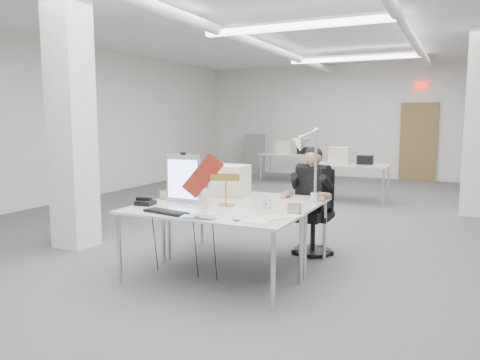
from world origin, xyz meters
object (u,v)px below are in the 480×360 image
object	(u,v)px
office_chair	(313,212)
monitor	(184,179)
seated_person	(313,183)
bankers_lamp	(226,190)
beige_monitor	(230,181)
desk_main	(210,212)
architect_lamp	(309,161)
desk_phone	(146,203)
laptop	(197,218)

from	to	relation	value
office_chair	monitor	distance (m)	1.71
seated_person	monitor	world-z (taller)	seated_person
monitor	bankers_lamp	world-z (taller)	monitor
bankers_lamp	beige_monitor	distance (m)	0.64
desk_main	office_chair	size ratio (longest dim) A/B	1.68
architect_lamp	office_chair	bearing A→B (deg)	124.20
monitor	beige_monitor	world-z (taller)	monitor
desk_main	seated_person	bearing A→B (deg)	66.05
desk_phone	beige_monitor	bearing A→B (deg)	54.94
office_chair	monitor	bearing A→B (deg)	-117.92
bankers_lamp	architect_lamp	bearing A→B (deg)	3.96
seated_person	beige_monitor	world-z (taller)	seated_person
office_chair	laptop	distance (m)	1.98
seated_person	desk_phone	distance (m)	2.03
desk_main	laptop	distance (m)	0.41
bankers_lamp	monitor	bearing A→B (deg)	165.47
seated_person	beige_monitor	bearing A→B (deg)	-133.81
monitor	architect_lamp	size ratio (longest dim) A/B	0.54
desk_phone	desk_main	bearing A→B (deg)	-3.87
beige_monitor	architect_lamp	world-z (taller)	architect_lamp
desk_main	office_chair	distance (m)	1.63
seated_person	desk_phone	size ratio (longest dim) A/B	4.97
desk_main	bankers_lamp	world-z (taller)	bankers_lamp
beige_monitor	monitor	bearing A→B (deg)	-113.27
office_chair	beige_monitor	size ratio (longest dim) A/B	2.73
seated_person	monitor	xyz separation A→B (m)	(-1.13, -1.14, 0.12)
seated_person	desk_phone	xyz separation A→B (m)	(-1.43, -1.44, -0.12)
monitor	office_chair	bearing A→B (deg)	46.25
seated_person	beige_monitor	distance (m)	1.01
laptop	desk_phone	bearing A→B (deg)	142.98
laptop	beige_monitor	distance (m)	1.37
desk_phone	architect_lamp	distance (m)	1.80
seated_person	architect_lamp	distance (m)	0.87
seated_person	desk_main	bearing A→B (deg)	-98.35
seated_person	architect_lamp	size ratio (longest dim) A/B	0.94
desk_main	seated_person	size ratio (longest dim) A/B	1.97
architect_lamp	laptop	bearing A→B (deg)	-103.28
beige_monitor	office_chair	bearing A→B (deg)	32.33
seated_person	laptop	size ratio (longest dim) A/B	2.88
monitor	bankers_lamp	bearing A→B (deg)	3.32
monitor	bankers_lamp	size ratio (longest dim) A/B	1.56
seated_person	bankers_lamp	xyz separation A→B (m)	(-0.62, -1.11, 0.02)
seated_person	bankers_lamp	bearing A→B (deg)	-103.72
bankers_lamp	architect_lamp	xyz separation A→B (m)	(0.81, 0.33, 0.32)
office_chair	monitor	xyz separation A→B (m)	(-1.13, -1.19, 0.48)
monitor	architect_lamp	xyz separation A→B (m)	(1.32, 0.36, 0.22)
monitor	laptop	bearing A→B (deg)	-50.51
office_chair	desk_phone	xyz separation A→B (m)	(-1.43, -1.49, 0.24)
office_chair	bankers_lamp	distance (m)	1.37
monitor	desk_phone	distance (m)	0.49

